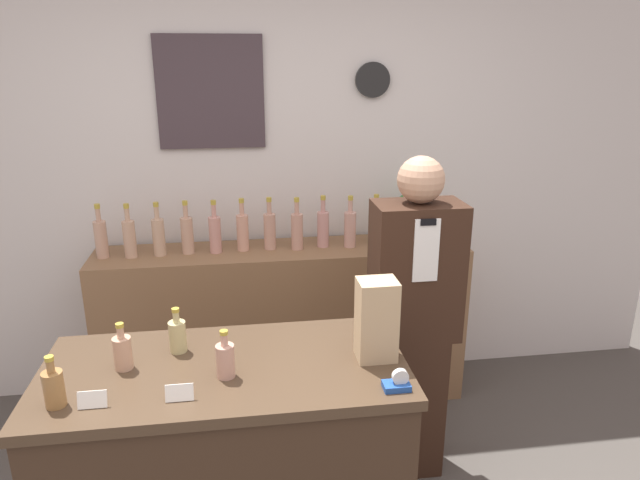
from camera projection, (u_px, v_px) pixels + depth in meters
The scene contains 24 objects.
back_wall at pixel (268, 175), 3.42m from camera, with size 5.20×0.09×2.70m.
back_shelf at pixel (284, 325), 3.45m from camera, with size 2.16×0.41×0.97m.
display_counter at pixel (231, 477), 2.20m from camera, with size 1.31×0.63×0.98m.
shopkeeper at pixel (413, 324), 2.74m from camera, with size 0.41×0.26×1.62m.
potted_plant at pixel (411, 216), 3.39m from camera, with size 0.22×0.22×0.30m.
paper_bag at pixel (377, 320), 2.06m from camera, with size 0.14×0.12×0.31m.
tape_dispenser at pixel (398, 383), 1.90m from camera, with size 0.09×0.06×0.07m.
price_card_left at pixel (92, 400), 1.80m from camera, with size 0.09×0.02×0.06m.
price_card_right at pixel (179, 393), 1.84m from camera, with size 0.09×0.02×0.06m.
counter_bottle_0 at pixel (54, 387), 1.80m from camera, with size 0.06×0.06×0.18m.
counter_bottle_1 at pixel (123, 352), 2.01m from camera, with size 0.06×0.06×0.18m.
counter_bottle_2 at pixel (178, 335), 2.13m from camera, with size 0.06×0.06×0.18m.
counter_bottle_3 at pixel (225, 359), 1.96m from camera, with size 0.06×0.06×0.18m.
shelf_bottle_0 at pixel (101, 238), 3.13m from camera, with size 0.07×0.07×0.30m.
shelf_bottle_1 at pixel (129, 237), 3.13m from camera, with size 0.07×0.07×0.30m.
shelf_bottle_2 at pixel (159, 236), 3.17m from camera, with size 0.07×0.07×0.30m.
shelf_bottle_3 at pixel (187, 234), 3.20m from camera, with size 0.07×0.07×0.30m.
shelf_bottle_4 at pixel (215, 233), 3.21m from camera, with size 0.07×0.07×0.30m.
shelf_bottle_5 at pixel (243, 231), 3.25m from camera, with size 0.07×0.07×0.30m.
shelf_bottle_6 at pixel (270, 230), 3.27m from camera, with size 0.07×0.07×0.30m.
shelf_bottle_7 at pixel (297, 230), 3.27m from camera, with size 0.07×0.07×0.30m.
shelf_bottle_8 at pixel (323, 228), 3.31m from camera, with size 0.07×0.07×0.30m.
shelf_bottle_9 at pixel (350, 228), 3.31m from camera, with size 0.07×0.07×0.30m.
shelf_bottle_10 at pixel (376, 226), 3.34m from camera, with size 0.07×0.07×0.30m.
Camera 1 is at (-0.18, -1.39, 2.04)m, focal length 32.00 mm.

